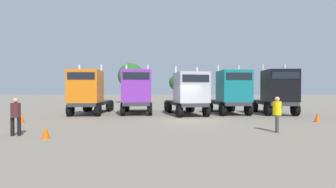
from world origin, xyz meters
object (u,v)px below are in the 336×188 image
Objects in this scene: visitor_with_camera at (16,114)px; traffic_cone_far at (21,118)px; semi_truck_black at (276,92)px; visitor_in_hivis at (277,112)px; traffic_cone_near at (317,117)px; semi_truck_teal at (231,92)px; semi_truck_orange at (88,92)px; traffic_cone_mid at (46,132)px; semi_truck_purple at (137,92)px; semi_truck_silver at (189,93)px.

traffic_cone_far is at bearing -159.33° from visitor_with_camera.
semi_truck_black is 19.52m from traffic_cone_far.
visitor_in_hivis is 2.70× the size of traffic_cone_near.
semi_truck_teal is 1.08× the size of semi_truck_black.
traffic_cone_far is at bearing -75.10° from semi_truck_teal.
visitor_in_hivis is at bearing 53.60° from semi_truck_orange.
traffic_cone_mid is 0.87× the size of traffic_cone_far.
traffic_cone_far is (-2.41, 4.11, -0.69)m from visitor_with_camera.
visitor_with_camera is at bearing -59.59° from traffic_cone_far.
semi_truck_purple is 13.60m from traffic_cone_near.
semi_truck_purple is 10.71m from traffic_cone_mid.
semi_truck_teal reaches higher than traffic_cone_far.
semi_truck_silver is (8.52, -0.37, -0.08)m from semi_truck_orange.
semi_truck_black is 18.88m from visitor_with_camera.
visitor_in_hivis is 10.82m from traffic_cone_mid.
semi_truck_purple reaches higher than traffic_cone_near.
semi_truck_orange is 8.52m from semi_truck_silver.
visitor_in_hivis is at bearing -21.64° from semi_truck_black.
semi_truck_black is at bearing 35.17° from traffic_cone_mid.
semi_truck_silver reaches higher than traffic_cone_near.
traffic_cone_near is at bearing 52.65° from semi_truck_silver.
semi_truck_silver is at bearing 22.94° from traffic_cone_far.
semi_truck_silver is at bearing -82.60° from semi_truck_teal.
semi_truck_silver is 9.22m from traffic_cone_near.
semi_truck_orange is 5.86m from traffic_cone_far.
semi_truck_purple is 11.93m from visitor_in_hivis.
visitor_in_hivis is 12.45m from visitor_with_camera.
visitor_in_hivis is 15.16m from traffic_cone_far.
traffic_cone_far is at bearing -71.10° from semi_truck_black.
semi_truck_orange is at bearing -104.24° from semi_truck_silver.
traffic_cone_mid is at bearing -48.99° from traffic_cone_far.
semi_truck_silver is at bearing 84.57° from semi_truck_orange.
semi_truck_purple is 11.56× the size of traffic_cone_mid.
semi_truck_black is at bearing 16.24° from traffic_cone_far.
visitor_with_camera is at bearing -56.23° from semi_truck_silver.
semi_truck_orange is 1.11× the size of semi_truck_black.
semi_truck_teal is at bearing 20.55° from traffic_cone_far.
semi_truck_silver reaches higher than traffic_cone_far.
semi_truck_black is 9.40m from visitor_in_hivis.
traffic_cone_mid is at bearing -47.78° from semi_truck_silver.
semi_truck_orange is 16.16m from semi_truck_black.
semi_truck_teal is 8.67m from visitor_in_hivis.
semi_truck_black reaches higher than semi_truck_purple.
semi_truck_orange is at bearing -85.91° from semi_truck_black.
traffic_cone_mid is (-6.87, -9.46, -1.57)m from semi_truck_silver.
traffic_cone_near is (16.72, -4.29, -1.60)m from semi_truck_orange.
visitor_in_hivis is 5.89m from traffic_cone_near.
semi_truck_purple is at bearing 93.59° from semi_truck_orange.
semi_truck_silver reaches higher than visitor_in_hivis.
visitor_in_hivis is at bearing -5.23° from semi_truck_teal.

